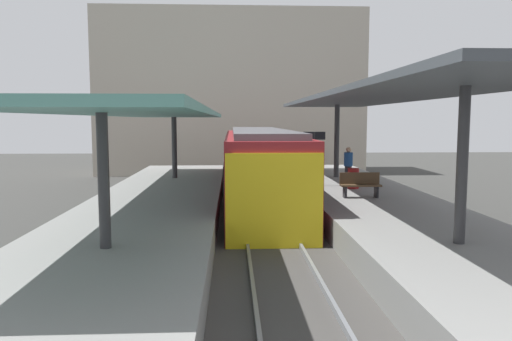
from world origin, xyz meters
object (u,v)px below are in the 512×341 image
object	(u,v)px
commuter_train	(259,167)
litter_bin	(353,178)
platform_sign	(314,146)
passenger_near_bench	(348,165)
platform_bench	(360,184)

from	to	relation	value
commuter_train	litter_bin	xyz separation A→B (m)	(3.63, -1.44, -0.33)
commuter_train	platform_sign	world-z (taller)	commuter_train
platform_sign	commuter_train	bearing A→B (deg)	164.81
litter_bin	passenger_near_bench	distance (m)	1.16
commuter_train	litter_bin	world-z (taller)	commuter_train
platform_bench	platform_sign	size ratio (longest dim) A/B	0.63
commuter_train	passenger_near_bench	bearing A→B (deg)	-5.52
commuter_train	platform_sign	xyz separation A→B (m)	(2.20, -0.60, 0.90)
platform_bench	commuter_train	bearing A→B (deg)	132.08
platform_sign	passenger_near_bench	world-z (taller)	platform_sign
platform_bench	platform_sign	distance (m)	3.46
platform_sign	litter_bin	bearing A→B (deg)	-30.56
platform_bench	platform_sign	bearing A→B (deg)	109.87
platform_bench	passenger_near_bench	distance (m)	3.35
litter_bin	commuter_train	bearing A→B (deg)	158.36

